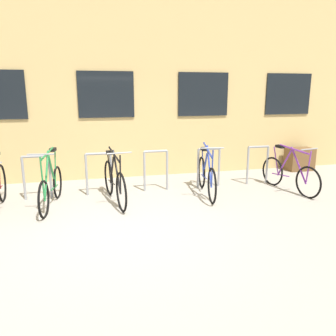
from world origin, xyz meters
TOP-DOWN VIEW (x-y plane):
  - ground_plane at (0.00, 0.00)m, footprint 42.00×42.00m
  - storefront_building at (-0.00, 6.71)m, footprint 28.00×7.07m
  - bike_rack at (0.31, 1.90)m, footprint 6.55×0.05m
  - bicycle_blue at (1.87, 1.39)m, footprint 0.46×1.78m
  - bicycle_purple at (3.69, 1.21)m, footprint 0.48×1.68m
  - bicycle_green at (-1.19, 1.37)m, footprint 0.44×1.74m
  - bicycle_black at (-0.02, 1.36)m, footprint 0.44×1.80m
  - planter_box at (5.08, 2.85)m, footprint 0.70×0.44m

SIDE VIEW (x-z plane):
  - ground_plane at x=0.00m, z-range 0.00..0.00m
  - planter_box at x=5.08m, z-range 0.00..0.60m
  - bicycle_purple at x=3.69m, z-range -0.14..0.88m
  - bicycle_green at x=-1.19m, z-range -0.17..0.94m
  - bicycle_blue at x=1.87m, z-range -0.16..0.93m
  - bicycle_black at x=-0.02m, z-range -0.15..0.93m
  - bike_rack at x=0.31m, z-range 0.08..0.97m
  - storefront_building at x=0.00m, z-range 0.00..6.22m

